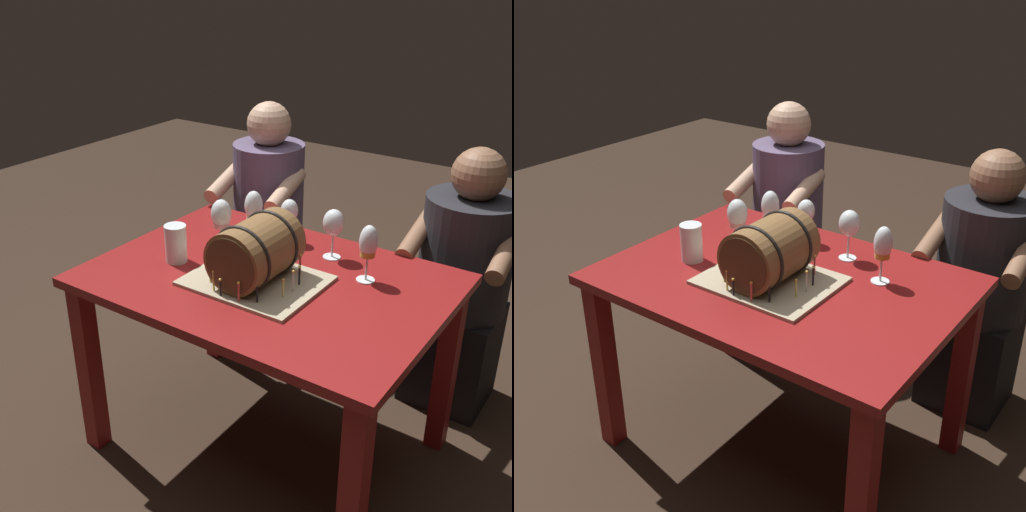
% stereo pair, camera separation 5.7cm
% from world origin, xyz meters
% --- Properties ---
extents(ground_plane, '(8.00, 8.00, 0.00)m').
position_xyz_m(ground_plane, '(0.00, 0.00, 0.00)').
color(ground_plane, '#332319').
extents(dining_table, '(1.23, 0.89, 0.75)m').
position_xyz_m(dining_table, '(0.00, 0.00, 0.63)').
color(dining_table, maroon).
rests_on(dining_table, ground).
extents(barrel_cake, '(0.45, 0.36, 0.24)m').
position_xyz_m(barrel_cake, '(-0.01, -0.06, 0.86)').
color(barrel_cake, tan).
rests_on(barrel_cake, dining_table).
extents(wine_glass_red, '(0.07, 0.07, 0.17)m').
position_xyz_m(wine_glass_red, '(-0.10, 0.30, 0.87)').
color(wine_glass_red, white).
rests_on(wine_glass_red, dining_table).
extents(wine_glass_empty, '(0.08, 0.08, 0.19)m').
position_xyz_m(wine_glass_empty, '(0.11, 0.26, 0.89)').
color(wine_glass_empty, white).
rests_on(wine_glass_empty, dining_table).
extents(wine_glass_white, '(0.07, 0.07, 0.20)m').
position_xyz_m(wine_glass_white, '(-0.23, 0.23, 0.89)').
color(wine_glass_white, white).
rests_on(wine_glass_white, dining_table).
extents(wine_glass_amber, '(0.07, 0.07, 0.21)m').
position_xyz_m(wine_glass_amber, '(0.29, 0.17, 0.89)').
color(wine_glass_amber, white).
rests_on(wine_glass_amber, dining_table).
extents(wine_glass_rose, '(0.08, 0.08, 0.20)m').
position_xyz_m(wine_glass_rose, '(-0.27, 0.09, 0.89)').
color(wine_glass_rose, white).
rests_on(wine_glass_rose, dining_table).
extents(beer_pint, '(0.08, 0.08, 0.14)m').
position_xyz_m(beer_pint, '(-0.35, -0.09, 0.82)').
color(beer_pint, white).
rests_on(beer_pint, dining_table).
extents(person_seated_left, '(0.41, 0.50, 1.18)m').
position_xyz_m(person_seated_left, '(-0.48, 0.71, 0.55)').
color(person_seated_left, '#372D40').
rests_on(person_seated_left, ground).
extents(person_seated_right, '(0.42, 0.49, 1.13)m').
position_xyz_m(person_seated_right, '(0.48, 0.71, 0.54)').
color(person_seated_right, black).
rests_on(person_seated_right, ground).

